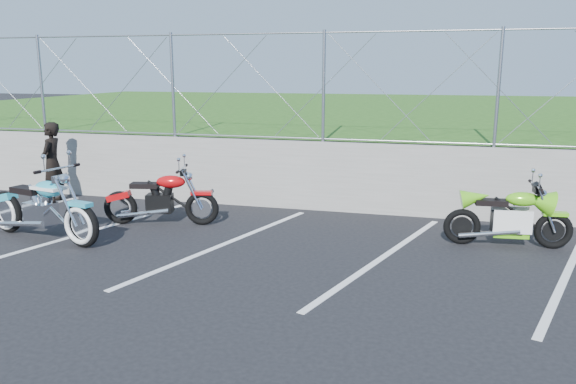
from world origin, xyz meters
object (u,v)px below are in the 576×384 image
(cruiser_turquoise, at_px, (43,210))
(naked_orange, at_px, (162,200))
(sportbike_green, at_px, (510,220))
(person_standing, at_px, (52,163))

(cruiser_turquoise, relative_size, naked_orange, 1.20)
(sportbike_green, bearing_deg, naked_orange, 177.33)
(naked_orange, relative_size, person_standing, 1.23)
(sportbike_green, height_order, person_standing, person_standing)
(naked_orange, height_order, sportbike_green, naked_orange)
(person_standing, bearing_deg, naked_orange, 59.15)
(naked_orange, relative_size, sportbike_green, 1.05)
(sportbike_green, relative_size, person_standing, 1.16)
(sportbike_green, bearing_deg, cruiser_turquoise, -172.79)
(cruiser_turquoise, bearing_deg, naked_orange, 55.84)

